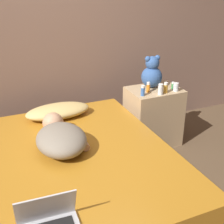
{
  "coord_description": "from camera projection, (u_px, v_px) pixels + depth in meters",
  "views": [
    {
      "loc": [
        -0.61,
        -1.96,
        1.76
      ],
      "look_at": [
        0.36,
        0.23,
        0.66
      ],
      "focal_mm": 50.0,
      "sensor_mm": 36.0,
      "label": 1
    }
  ],
  "objects": [
    {
      "name": "bottle_white",
      "position": [
        161.0,
        89.0,
        3.07
      ],
      "size": [
        0.05,
        0.05,
        0.11
      ],
      "color": "white",
      "rests_on": "nightstand"
    },
    {
      "name": "person_lying",
      "position": [
        61.0,
        137.0,
        2.42
      ],
      "size": [
        0.41,
        0.66,
        0.19
      ],
      "rotation": [
        0.0,
        0.0,
        -0.04
      ],
      "color": "gray",
      "rests_on": "bed"
    },
    {
      "name": "bottle_amber",
      "position": [
        166.0,
        88.0,
        3.11
      ],
      "size": [
        0.04,
        0.04,
        0.11
      ],
      "color": "gold",
      "rests_on": "nightstand"
    },
    {
      "name": "bottle_green",
      "position": [
        173.0,
        86.0,
        3.22
      ],
      "size": [
        0.03,
        0.03,
        0.07
      ],
      "color": "#3D8E4C",
      "rests_on": "nightstand"
    },
    {
      "name": "bottle_clear",
      "position": [
        176.0,
        87.0,
        3.16
      ],
      "size": [
        0.06,
        0.06,
        0.09
      ],
      "color": "silver",
      "rests_on": "nightstand"
    },
    {
      "name": "bottle_orange",
      "position": [
        148.0,
        87.0,
        3.13
      ],
      "size": [
        0.04,
        0.04,
        0.1
      ],
      "color": "orange",
      "rests_on": "nightstand"
    },
    {
      "name": "laptop",
      "position": [
        49.0,
        224.0,
        1.65
      ],
      "size": [
        0.34,
        0.25,
        0.23
      ],
      "rotation": [
        0.0,
        0.0,
        -0.06
      ],
      "color": "silver",
      "rests_on": "bed"
    },
    {
      "name": "bottle_blue",
      "position": [
        143.0,
        91.0,
        3.04
      ],
      "size": [
        0.04,
        0.04,
        0.11
      ],
      "color": "#3866B2",
      "rests_on": "nightstand"
    },
    {
      "name": "teddy_bear",
      "position": [
        152.0,
        74.0,
        3.23
      ],
      "size": [
        0.22,
        0.22,
        0.34
      ],
      "color": "#335693",
      "rests_on": "nightstand"
    },
    {
      "name": "ground_plane",
      "position": [
        84.0,
        202.0,
        2.59
      ],
      "size": [
        12.0,
        12.0,
        0.0
      ],
      "primitive_type": "plane",
      "color": "brown"
    },
    {
      "name": "nightstand",
      "position": [
        153.0,
        117.0,
        3.36
      ],
      "size": [
        0.54,
        0.4,
        0.63
      ],
      "color": "tan",
      "rests_on": "ground_plane"
    },
    {
      "name": "bed",
      "position": [
        83.0,
        179.0,
        2.49
      ],
      "size": [
        1.38,
        1.85,
        0.48
      ],
      "color": "#2D2319",
      "rests_on": "ground_plane"
    },
    {
      "name": "wall_back",
      "position": [
        39.0,
        21.0,
        3.05
      ],
      "size": [
        8.0,
        0.06,
        2.6
      ],
      "color": "#846656",
      "rests_on": "ground_plane"
    },
    {
      "name": "pillow",
      "position": [
        57.0,
        111.0,
        2.94
      ],
      "size": [
        0.61,
        0.3,
        0.12
      ],
      "color": "tan",
      "rests_on": "bed"
    }
  ]
}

